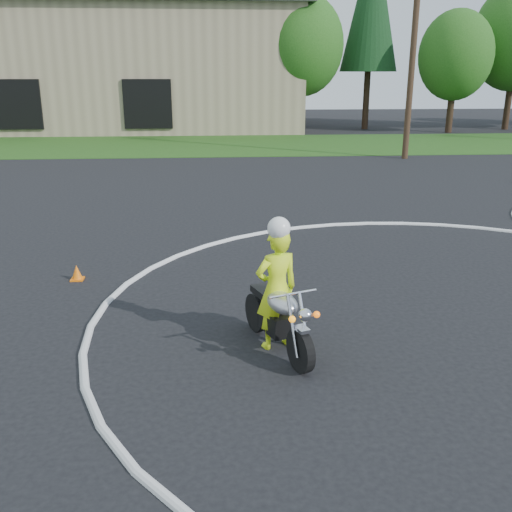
{
  "coord_description": "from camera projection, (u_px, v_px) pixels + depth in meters",
  "views": [
    {
      "loc": [
        -4.03,
        -5.34,
        3.79
      ],
      "look_at": [
        -3.39,
        3.05,
        1.1
      ],
      "focal_mm": 40.0,
      "sensor_mm": 36.0,
      "label": 1
    }
  ],
  "objects": [
    {
      "name": "treeline",
      "position": [
        489.0,
        30.0,
        38.44
      ],
      "size": [
        38.2,
        8.1,
        14.52
      ],
      "color": "#382619",
      "rests_on": "ground"
    },
    {
      "name": "rider_primary_grp",
      "position": [
        277.0,
        286.0,
        8.04
      ],
      "size": [
        0.75,
        0.62,
        1.95
      ],
      "rotation": [
        0.0,
        0.0,
        0.35
      ],
      "color": "#DCFF1A",
      "rests_on": "ground"
    },
    {
      "name": "utility_poles",
      "position": [
        414.0,
        41.0,
        25.24
      ],
      "size": [
        41.6,
        1.12,
        10.0
      ],
      "color": "#473321",
      "rests_on": "ground"
    },
    {
      "name": "grass_strip",
      "position": [
        284.0,
        144.0,
        32.16
      ],
      "size": [
        120.0,
        10.0,
        0.02
      ],
      "primitive_type": "cube",
      "color": "#1E4714",
      "rests_on": "ground"
    },
    {
      "name": "primary_motorcycle",
      "position": [
        279.0,
        318.0,
        8.05
      ],
      "size": [
        0.89,
        1.92,
        1.05
      ],
      "rotation": [
        0.0,
        0.0,
        0.35
      ],
      "color": "black",
      "rests_on": "ground"
    },
    {
      "name": "warehouse",
      "position": [
        20.0,
        69.0,
        41.93
      ],
      "size": [
        41.0,
        17.0,
        8.3
      ],
      "color": "tan",
      "rests_on": "ground"
    }
  ]
}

